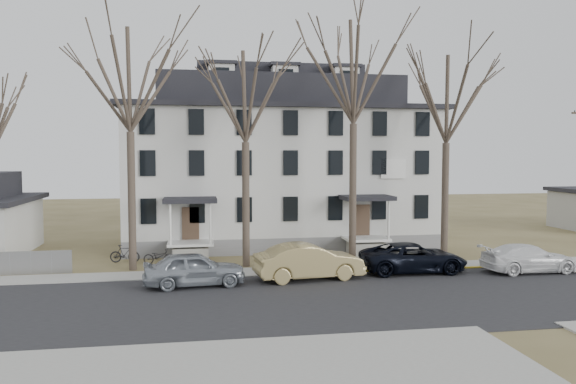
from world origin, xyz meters
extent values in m
plane|color=olive|center=(0.00, 0.00, 0.00)|extent=(120.00, 120.00, 0.00)
cube|color=#27272A|center=(0.00, 2.00, 0.00)|extent=(120.00, 10.00, 0.04)
cube|color=#A09F97|center=(0.00, 8.00, 0.00)|extent=(120.00, 2.00, 0.08)
cube|color=#A09F97|center=(-8.00, -5.00, 0.00)|extent=(20.00, 5.00, 0.08)
cube|color=gold|center=(5.00, 7.10, 0.00)|extent=(14.00, 0.25, 0.06)
cube|color=slate|center=(-2.00, 18.00, 0.50)|extent=(20.00, 10.00, 1.00)
cube|color=silver|center=(-2.00, 18.00, 5.00)|extent=(20.00, 10.00, 8.00)
cube|color=black|center=(-2.00, 18.00, 9.10)|extent=(20.80, 10.80, 0.30)
cube|color=black|center=(-2.00, 18.00, 10.25)|extent=(16.00, 7.00, 2.00)
cube|color=black|center=(-2.00, 18.00, 11.65)|extent=(11.00, 4.50, 0.80)
cube|color=white|center=(-8.00, 12.04, 1.00)|extent=(2.60, 2.00, 0.16)
cube|color=white|center=(2.50, 12.04, 1.00)|extent=(2.60, 2.00, 0.16)
cube|color=white|center=(4.50, 12.92, 5.20)|extent=(1.60, 0.08, 1.20)
cylinder|color=#473B31|center=(-11.00, 9.80, 3.64)|extent=(0.40, 0.40, 7.28)
cylinder|color=#473B31|center=(-5.00, 9.80, 3.38)|extent=(0.40, 0.40, 6.76)
cylinder|color=#473B31|center=(1.00, 9.80, 3.90)|extent=(0.40, 0.40, 7.80)
cylinder|color=#473B31|center=(6.50, 9.80, 3.38)|extent=(0.40, 0.40, 6.76)
imported|color=#9198A1|center=(-7.79, 5.44, 0.80)|extent=(4.83, 2.33, 1.59)
imported|color=#988552|center=(-2.29, 5.94, 0.87)|extent=(5.47, 2.48, 1.74)
imported|color=black|center=(3.36, 6.69, 0.76)|extent=(5.49, 2.61, 1.51)
imported|color=white|center=(9.23, 5.72, 0.71)|extent=(4.95, 2.06, 1.43)
imported|color=black|center=(-9.74, 10.87, 0.44)|extent=(1.77, 0.95, 0.89)
imported|color=black|center=(-11.64, 11.75, 0.50)|extent=(1.71, 0.69, 1.00)
camera|label=1|loc=(-7.74, -20.47, 6.11)|focal=35.00mm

